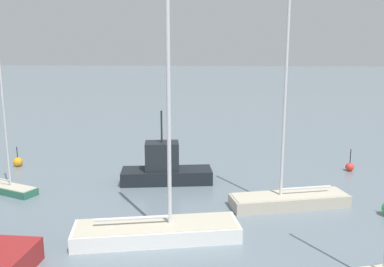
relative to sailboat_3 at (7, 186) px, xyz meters
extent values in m
cube|color=#2D6B51|center=(-0.01, 0.00, -0.16)|extent=(4.23, 2.41, 0.42)
cube|color=beige|center=(-0.01, 0.00, 0.06)|extent=(4.05, 2.27, 0.04)
cylinder|color=silver|center=(0.30, -0.11, 3.88)|extent=(0.10, 0.10, 7.67)
cylinder|color=silver|center=(-0.57, 0.21, 0.39)|extent=(1.77, 0.70, 0.08)
cube|color=#BCB29E|center=(16.59, -0.28, -0.05)|extent=(6.66, 3.54, 0.64)
cube|color=beige|center=(16.59, -0.28, 0.29)|extent=(6.38, 3.33, 0.04)
cylinder|color=silver|center=(16.10, -0.43, 5.56)|extent=(0.15, 0.15, 10.58)
cylinder|color=silver|center=(17.49, -0.01, 0.62)|extent=(2.81, 0.97, 0.12)
cube|color=white|center=(10.22, -5.03, -0.03)|extent=(7.65, 3.81, 0.69)
cube|color=beige|center=(10.22, -5.03, 0.34)|extent=(7.33, 3.58, 0.04)
cylinder|color=silver|center=(10.79, -4.89, 6.00)|extent=(0.18, 0.18, 11.36)
cylinder|color=silver|center=(9.18, -5.30, 0.67)|extent=(3.25, 0.96, 0.14)
cube|color=black|center=(9.19, 3.07, 0.06)|extent=(6.07, 3.06, 0.87)
cube|color=#1E2328|center=(8.91, 3.01, 1.40)|extent=(2.38, 1.90, 1.80)
cylinder|color=#262626|center=(8.91, 3.01, 3.31)|extent=(0.12, 0.12, 2.03)
sphere|color=red|center=(21.68, 7.14, -0.08)|extent=(0.59, 0.59, 0.59)
cylinder|color=black|center=(21.68, 7.14, 0.73)|extent=(0.06, 0.06, 1.01)
sphere|color=orange|center=(-2.47, 5.47, -0.03)|extent=(0.69, 0.69, 0.69)
cylinder|color=black|center=(-2.47, 5.47, 0.72)|extent=(0.06, 0.06, 0.81)
camera|label=1|loc=(13.76, -21.43, 7.75)|focal=37.36mm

